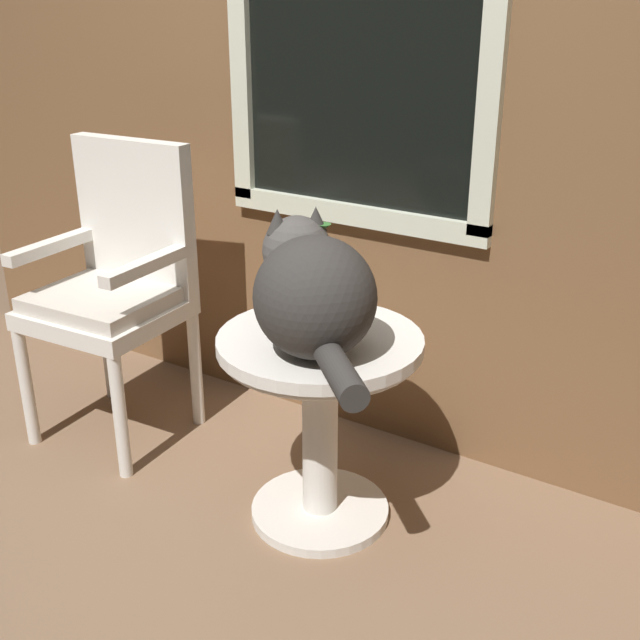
{
  "coord_description": "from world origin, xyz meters",
  "views": [
    {
      "loc": [
        1.28,
        -1.58,
        1.48
      ],
      "look_at": [
        0.19,
        0.1,
        0.65
      ],
      "focal_mm": 44.15,
      "sensor_mm": 36.0,
      "label": 1
    }
  ],
  "objects_px": {
    "wicker_chair": "(117,278)",
    "wicker_side_table": "(320,393)",
    "pewter_vase_with_ivy": "(318,289)",
    "cat": "(312,290)"
  },
  "relations": [
    {
      "from": "wicker_chair",
      "to": "cat",
      "type": "bearing_deg",
      "value": -9.96
    },
    {
      "from": "wicker_side_table",
      "to": "cat",
      "type": "distance_m",
      "value": 0.35
    },
    {
      "from": "wicker_chair",
      "to": "pewter_vase_with_ivy",
      "type": "relative_size",
      "value": 3.54
    },
    {
      "from": "wicker_chair",
      "to": "wicker_side_table",
      "type": "bearing_deg",
      "value": -5.37
    },
    {
      "from": "cat",
      "to": "pewter_vase_with_ivy",
      "type": "height_order",
      "value": "cat"
    },
    {
      "from": "pewter_vase_with_ivy",
      "to": "cat",
      "type": "bearing_deg",
      "value": -61.77
    },
    {
      "from": "pewter_vase_with_ivy",
      "to": "wicker_side_table",
      "type": "bearing_deg",
      "value": -54.42
    },
    {
      "from": "wicker_chair",
      "to": "cat",
      "type": "xyz_separation_m",
      "value": [
        0.91,
        -0.16,
        0.19
      ]
    },
    {
      "from": "wicker_side_table",
      "to": "pewter_vase_with_ivy",
      "type": "bearing_deg",
      "value": 125.58
    },
    {
      "from": "wicker_side_table",
      "to": "cat",
      "type": "xyz_separation_m",
      "value": [
        0.03,
        -0.08,
        0.35
      ]
    }
  ]
}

